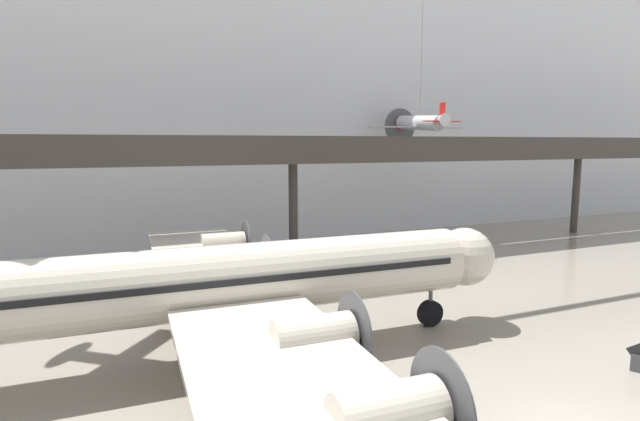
{
  "coord_description": "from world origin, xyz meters",
  "views": [
    {
      "loc": [
        -12.96,
        -10.01,
        9.06
      ],
      "look_at": [
        -3.97,
        11.24,
        5.91
      ],
      "focal_mm": 28.0,
      "sensor_mm": 36.0,
      "label": 1
    }
  ],
  "objects": [
    {
      "name": "suspended_plane_silver_racer",
      "position": [
        12.61,
        27.74,
        10.77
      ],
      "size": [
        9.26,
        7.55,
        14.25
      ],
      "rotation": [
        0.0,
        0.0,
        1.54
      ],
      "color": "silver"
    },
    {
      "name": "airliner_silver_main",
      "position": [
        -9.42,
        10.16,
        3.29
      ],
      "size": [
        28.86,
        32.58,
        9.05
      ],
      "rotation": [
        0.0,
        0.0,
        -0.03
      ],
      "color": "beige",
      "rests_on": "ground"
    },
    {
      "name": "hangar_back_wall",
      "position": [
        0.0,
        35.29,
        13.8
      ],
      "size": [
        140.0,
        3.0,
        27.6
      ],
      "color": "silver",
      "rests_on": "ground"
    },
    {
      "name": "info_sign_pedestal",
      "position": [
        6.0,
        2.44,
        0.46
      ],
      "size": [
        0.45,
        0.67,
        1.24
      ],
      "rotation": [
        0.0,
        0.0,
        0.57
      ],
      "color": "#4C4C51",
      "rests_on": "ground"
    },
    {
      "name": "mezzanine_walkway",
      "position": [
        0.0,
        24.95,
        7.9
      ],
      "size": [
        110.0,
        3.2,
        9.54
      ],
      "color": "#38332D",
      "rests_on": "ground"
    }
  ]
}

